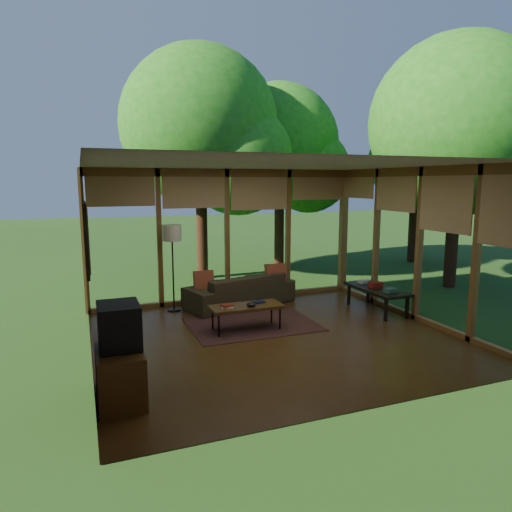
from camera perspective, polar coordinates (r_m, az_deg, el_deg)
name	(u,v)px	position (r m, az deg, el deg)	size (l,w,h in m)	color
floor	(275,337)	(7.37, 2.41, -10.10)	(5.50, 5.50, 0.00)	#573516
ceiling	(276,164)	(6.96, 2.56, 11.38)	(5.50, 5.50, 0.00)	silver
wall_left	(86,265)	(6.46, -20.48, -1.04)	(0.04, 5.00, 2.70)	silver
wall_front	(372,288)	(4.89, 14.28, -3.90)	(5.50, 0.04, 2.70)	silver
window_wall_back	(227,236)	(9.36, -3.64, 2.53)	(5.50, 0.12, 2.70)	brown
window_wall_right	(419,245)	(8.51, 19.73, 1.34)	(0.12, 5.00, 2.70)	brown
exterior_lawn	(384,247)	(18.13, 15.66, 1.11)	(40.00, 40.00, 0.00)	#244B1C
tree_nw	(199,127)	(11.78, -7.09, 15.75)	(3.89, 3.89, 5.75)	#351D13
tree_ne	(279,144)	(13.33, 2.86, 13.78)	(3.38, 3.38, 5.20)	#351D13
tree_se	(456,124)	(11.51, 23.76, 14.92)	(3.86, 3.86, 5.67)	#351D13
tree_far	(411,166)	(14.72, 18.85, 10.57)	(2.65, 2.65, 4.25)	#351D13
rug	(252,324)	(7.97, -0.45, -8.54)	(2.15, 1.52, 0.01)	brown
sofa	(240,290)	(9.10, -2.01, -4.23)	(2.19, 0.86, 0.64)	#3C311E
pillow_left	(204,281)	(8.79, -6.55, -3.10)	(0.38, 0.13, 0.38)	maroon
pillow_right	(276,274)	(9.27, 2.47, -2.30)	(0.42, 0.14, 0.42)	maroon
ct_book_lower	(227,307)	(7.42, -3.64, -6.41)	(0.20, 0.15, 0.03)	beige
ct_book_upper	(227,305)	(7.41, -3.65, -6.19)	(0.18, 0.13, 0.03)	maroon
ct_book_side	(259,302)	(7.73, 0.33, -5.76)	(0.19, 0.14, 0.03)	black
ct_bowl	(251,304)	(7.49, -0.60, -6.07)	(0.16, 0.16, 0.07)	black
media_cabinet	(120,372)	(5.56, -16.69, -13.77)	(0.50, 1.00, 0.60)	#593618
television	(119,326)	(5.38, -16.75, -8.34)	(0.45, 0.55, 0.50)	black
console_book_a	(390,290)	(8.65, 16.44, -4.15)	(0.21, 0.15, 0.08)	#365F58
console_book_b	(375,285)	(9.00, 14.71, -3.48)	(0.22, 0.16, 0.10)	maroon
console_book_c	(363,282)	(9.33, 13.27, -3.13)	(0.20, 0.14, 0.05)	beige
floor_lamp	(172,238)	(8.69, -10.45, 2.25)	(0.36, 0.36, 1.65)	black
coffee_table	(246,307)	(7.59, -1.22, -6.43)	(1.20, 0.50, 0.43)	#593618
side_console	(377,290)	(8.98, 14.87, -4.14)	(0.60, 1.40, 0.46)	black
wall_painting	(86,238)	(7.82, -20.44, 2.13)	(0.06, 1.35, 1.15)	black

